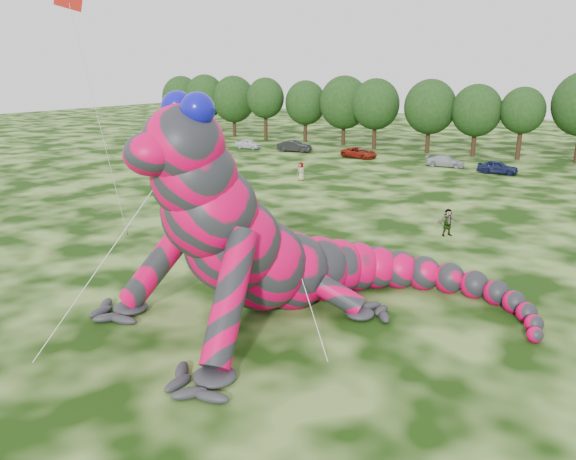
% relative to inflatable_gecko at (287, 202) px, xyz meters
% --- Properties ---
extents(ground, '(240.00, 240.00, 0.00)m').
position_rel_inflatable_gecko_xyz_m(ground, '(-0.09, -5.40, -4.98)').
color(ground, '#16330A').
rests_on(ground, ground).
extents(inflatable_gecko, '(22.72, 24.56, 9.96)m').
position_rel_inflatable_gecko_xyz_m(inflatable_gecko, '(0.00, 0.00, 0.00)').
color(inflatable_gecko, '#D20042').
rests_on(inflatable_gecko, ground).
extents(flying_kite, '(2.37, 4.72, 15.12)m').
position_rel_inflatable_gecko_xyz_m(flying_kite, '(-13.68, 0.32, 8.25)').
color(flying_kite, red).
rests_on(flying_kite, ground).
extents(tree_0, '(6.91, 6.22, 9.51)m').
position_rel_inflatable_gecko_xyz_m(tree_0, '(-54.65, 53.84, -0.23)').
color(tree_0, black).
rests_on(tree_0, ground).
extents(tree_1, '(6.74, 6.07, 9.81)m').
position_rel_inflatable_gecko_xyz_m(tree_1, '(-48.44, 52.66, -0.08)').
color(tree_1, black).
rests_on(tree_1, ground).
extents(tree_2, '(7.04, 6.34, 9.64)m').
position_rel_inflatable_gecko_xyz_m(tree_2, '(-43.11, 53.37, -0.16)').
color(tree_2, black).
rests_on(tree_2, ground).
extents(tree_3, '(5.81, 5.23, 9.44)m').
position_rel_inflatable_gecko_xyz_m(tree_3, '(-35.81, 51.67, -0.26)').
color(tree_3, black).
rests_on(tree_3, ground).
extents(tree_4, '(6.22, 5.60, 9.06)m').
position_rel_inflatable_gecko_xyz_m(tree_4, '(-29.73, 53.32, -0.45)').
color(tree_4, black).
rests_on(tree_4, ground).
extents(tree_5, '(7.16, 6.44, 9.80)m').
position_rel_inflatable_gecko_xyz_m(tree_5, '(-23.21, 53.04, -0.08)').
color(tree_5, black).
rests_on(tree_5, ground).
extents(tree_6, '(6.52, 5.86, 9.49)m').
position_rel_inflatable_gecko_xyz_m(tree_6, '(-17.65, 51.29, -0.23)').
color(tree_6, black).
rests_on(tree_6, ground).
extents(tree_7, '(6.68, 6.01, 9.48)m').
position_rel_inflatable_gecko_xyz_m(tree_7, '(-10.17, 51.41, -0.24)').
color(tree_7, black).
rests_on(tree_7, ground).
extents(tree_8, '(6.14, 5.53, 8.94)m').
position_rel_inflatable_gecko_xyz_m(tree_8, '(-4.31, 51.59, -0.51)').
color(tree_8, black).
rests_on(tree_8, ground).
extents(tree_9, '(5.27, 4.74, 8.68)m').
position_rel_inflatable_gecko_xyz_m(tree_9, '(0.98, 51.95, -0.64)').
color(tree_9, black).
rests_on(tree_9, ground).
extents(car_0, '(3.77, 1.63, 1.27)m').
position_rel_inflatable_gecko_xyz_m(car_0, '(-32.71, 42.69, -4.35)').
color(car_0, silver).
rests_on(car_0, ground).
extents(car_1, '(4.79, 2.49, 1.50)m').
position_rel_inflatable_gecko_xyz_m(car_1, '(-25.67, 43.37, -4.23)').
color(car_1, black).
rests_on(car_1, ground).
extents(car_2, '(4.96, 2.96, 1.29)m').
position_rel_inflatable_gecko_xyz_m(car_2, '(-16.07, 43.06, -4.34)').
color(car_2, maroon).
rests_on(car_2, ground).
extents(car_3, '(4.50, 2.33, 1.25)m').
position_rel_inflatable_gecko_xyz_m(car_3, '(-5.04, 42.25, -4.36)').
color(car_3, '#A0A4AA').
rests_on(car_3, ground).
extents(car_4, '(4.21, 1.90, 1.40)m').
position_rel_inflatable_gecko_xyz_m(car_4, '(0.98, 40.75, -4.28)').
color(car_4, '#151B43').
rests_on(car_4, ground).
extents(spectator_4, '(1.02, 0.80, 1.84)m').
position_rel_inflatable_gecko_xyz_m(spectator_4, '(-14.83, 26.58, -4.06)').
color(spectator_4, gray).
rests_on(spectator_4, ground).
extents(spectator_5, '(1.57, 1.59, 1.83)m').
position_rel_inflatable_gecko_xyz_m(spectator_5, '(3.11, 15.22, -4.07)').
color(spectator_5, gray).
rests_on(spectator_5, ground).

